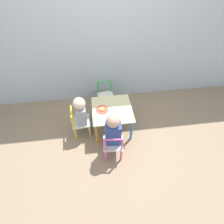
{
  "coord_description": "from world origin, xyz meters",
  "views": [
    {
      "loc": [
        -0.22,
        -1.73,
        2.25
      ],
      "look_at": [
        0.0,
        0.0,
        0.37
      ],
      "focal_mm": 28.0,
      "sensor_mm": 36.0,
      "label": 1
    }
  ],
  "objects_px": {
    "chair_green": "(106,96)",
    "storage_bin": "(101,99)",
    "kids_table": "(112,112)",
    "plate_front": "(113,116)",
    "chair_yellow": "(80,122)",
    "child_left": "(82,113)",
    "child_front": "(113,132)",
    "plate_left": "(102,109)",
    "chair_pink": "(113,145)"
  },
  "relations": [
    {
      "from": "chair_pink",
      "to": "plate_front",
      "type": "bearing_deg",
      "value": -92.27
    },
    {
      "from": "child_front",
      "to": "chair_yellow",
      "type": "bearing_deg",
      "value": -35.95
    },
    {
      "from": "child_left",
      "to": "child_front",
      "type": "height_order",
      "value": "child_front"
    },
    {
      "from": "kids_table",
      "to": "plate_front",
      "type": "relative_size",
      "value": 3.75
    },
    {
      "from": "chair_yellow",
      "to": "plate_front",
      "type": "distance_m",
      "value": 0.54
    },
    {
      "from": "chair_yellow",
      "to": "plate_front",
      "type": "height_order",
      "value": "chair_yellow"
    },
    {
      "from": "chair_yellow",
      "to": "plate_front",
      "type": "xyz_separation_m",
      "value": [
        0.49,
        -0.11,
        0.19
      ]
    },
    {
      "from": "kids_table",
      "to": "plate_left",
      "type": "relative_size",
      "value": 3.22
    },
    {
      "from": "chair_yellow",
      "to": "child_front",
      "type": "height_order",
      "value": "child_front"
    },
    {
      "from": "kids_table",
      "to": "child_left",
      "type": "distance_m",
      "value": 0.44
    },
    {
      "from": "child_left",
      "to": "child_front",
      "type": "bearing_deg",
      "value": -139.88
    },
    {
      "from": "kids_table",
      "to": "chair_green",
      "type": "bearing_deg",
      "value": 95.66
    },
    {
      "from": "kids_table",
      "to": "chair_yellow",
      "type": "relative_size",
      "value": 1.12
    },
    {
      "from": "child_front",
      "to": "child_left",
      "type": "bearing_deg",
      "value": -40.4
    },
    {
      "from": "plate_front",
      "to": "kids_table",
      "type": "bearing_deg",
      "value": 90.0
    },
    {
      "from": "kids_table",
      "to": "child_left",
      "type": "height_order",
      "value": "child_left"
    },
    {
      "from": "chair_pink",
      "to": "storage_bin",
      "type": "relative_size",
      "value": 2.13
    },
    {
      "from": "chair_yellow",
      "to": "storage_bin",
      "type": "xyz_separation_m",
      "value": [
        0.37,
        0.67,
        -0.18
      ]
    },
    {
      "from": "child_front",
      "to": "storage_bin",
      "type": "relative_size",
      "value": 3.24
    },
    {
      "from": "kids_table",
      "to": "plate_left",
      "type": "distance_m",
      "value": 0.16
    },
    {
      "from": "kids_table",
      "to": "child_left",
      "type": "relative_size",
      "value": 0.8
    },
    {
      "from": "kids_table",
      "to": "storage_bin",
      "type": "xyz_separation_m",
      "value": [
        -0.12,
        0.63,
        -0.3
      ]
    },
    {
      "from": "chair_green",
      "to": "plate_left",
      "type": "bearing_deg",
      "value": -106.79
    },
    {
      "from": "child_left",
      "to": "plate_left",
      "type": "relative_size",
      "value": 4.01
    },
    {
      "from": "plate_front",
      "to": "storage_bin",
      "type": "distance_m",
      "value": 0.87
    },
    {
      "from": "kids_table",
      "to": "child_left",
      "type": "bearing_deg",
      "value": -175.99
    },
    {
      "from": "chair_pink",
      "to": "kids_table",
      "type": "bearing_deg",
      "value": -90.0
    },
    {
      "from": "chair_pink",
      "to": "child_left",
      "type": "distance_m",
      "value": 0.63
    },
    {
      "from": "chair_pink",
      "to": "storage_bin",
      "type": "height_order",
      "value": "chair_pink"
    },
    {
      "from": "chair_pink",
      "to": "plate_front",
      "type": "xyz_separation_m",
      "value": [
        0.05,
        0.34,
        0.19
      ]
    },
    {
      "from": "chair_yellow",
      "to": "chair_green",
      "type": "xyz_separation_m",
      "value": [
        0.44,
        0.52,
        0.0
      ]
    },
    {
      "from": "child_front",
      "to": "plate_left",
      "type": "distance_m",
      "value": 0.44
    },
    {
      "from": "kids_table",
      "to": "chair_pink",
      "type": "height_order",
      "value": "chair_pink"
    },
    {
      "from": "plate_front",
      "to": "storage_bin",
      "type": "height_order",
      "value": "plate_front"
    },
    {
      "from": "kids_table",
      "to": "storage_bin",
      "type": "distance_m",
      "value": 0.71
    },
    {
      "from": "child_front",
      "to": "plate_left",
      "type": "height_order",
      "value": "child_front"
    },
    {
      "from": "chair_pink",
      "to": "chair_green",
      "type": "height_order",
      "value": "same"
    },
    {
      "from": "chair_green",
      "to": "storage_bin",
      "type": "relative_size",
      "value": 2.13
    },
    {
      "from": "kids_table",
      "to": "plate_left",
      "type": "height_order",
      "value": "plate_left"
    },
    {
      "from": "child_left",
      "to": "plate_left",
      "type": "distance_m",
      "value": 0.29
    },
    {
      "from": "chair_pink",
      "to": "plate_left",
      "type": "bearing_deg",
      "value": -73.22
    },
    {
      "from": "chair_pink",
      "to": "child_left",
      "type": "height_order",
      "value": "child_left"
    },
    {
      "from": "child_left",
      "to": "plate_front",
      "type": "xyz_separation_m",
      "value": [
        0.43,
        -0.11,
        0.01
      ]
    },
    {
      "from": "chair_yellow",
      "to": "storage_bin",
      "type": "relative_size",
      "value": 2.13
    },
    {
      "from": "child_front",
      "to": "storage_bin",
      "type": "bearing_deg",
      "value": -80.08
    },
    {
      "from": "chair_yellow",
      "to": "plate_left",
      "type": "distance_m",
      "value": 0.4
    },
    {
      "from": "chair_green",
      "to": "child_front",
      "type": "height_order",
      "value": "child_front"
    },
    {
      "from": "chair_green",
      "to": "child_left",
      "type": "xyz_separation_m",
      "value": [
        -0.38,
        -0.52,
        0.18
      ]
    },
    {
      "from": "storage_bin",
      "to": "chair_green",
      "type": "bearing_deg",
      "value": -62.47
    },
    {
      "from": "chair_yellow",
      "to": "child_left",
      "type": "distance_m",
      "value": 0.19
    }
  ]
}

